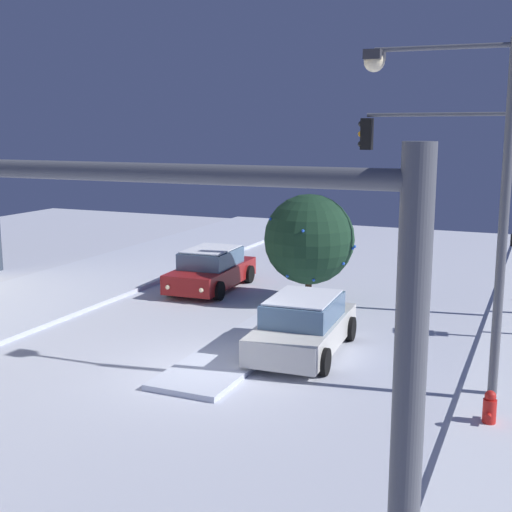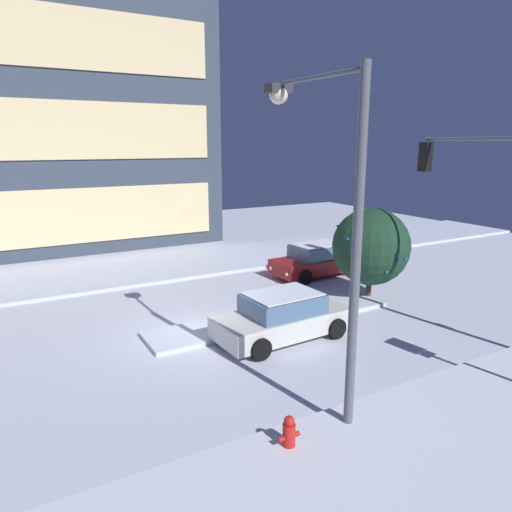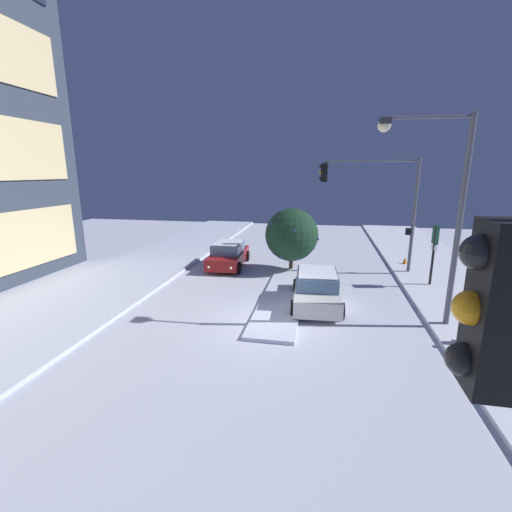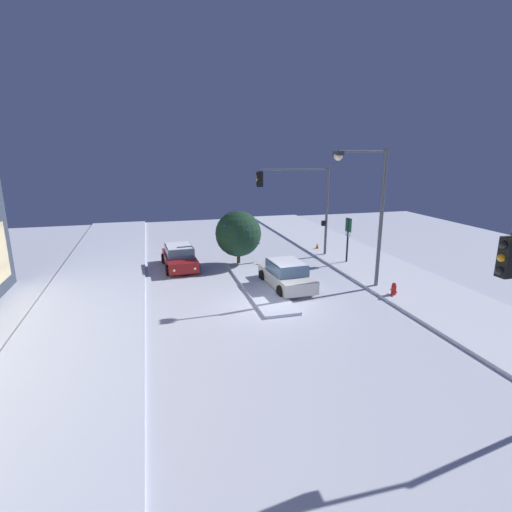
# 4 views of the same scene
# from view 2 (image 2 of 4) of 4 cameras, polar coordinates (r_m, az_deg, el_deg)

# --- Properties ---
(ground) EXTENTS (52.00, 52.00, 0.00)m
(ground) POSITION_cam_2_polar(r_m,az_deg,el_deg) (15.60, -8.01, -9.36)
(ground) COLOR silver
(curb_strip_near) EXTENTS (52.00, 5.20, 0.14)m
(curb_strip_near) POSITION_cam_2_polar(r_m,az_deg,el_deg) (9.29, 14.13, -26.83)
(curb_strip_near) COLOR silver
(curb_strip_near) RESTS_ON ground
(curb_strip_far) EXTENTS (52.00, 5.20, 0.14)m
(curb_strip_far) POSITION_cam_2_polar(r_m,az_deg,el_deg) (23.30, -15.73, -1.84)
(curb_strip_far) COLOR silver
(curb_strip_far) RESTS_ON ground
(median_strip) EXTENTS (9.00, 1.80, 0.14)m
(median_strip) POSITION_cam_2_polar(r_m,az_deg,el_deg) (16.63, 2.07, -7.50)
(median_strip) COLOR silver
(median_strip) RESTS_ON ground
(office_tower_main) EXTENTS (19.28, 12.07, 26.72)m
(office_tower_main) POSITION_cam_2_polar(r_m,az_deg,el_deg) (33.46, -26.27, 24.86)
(office_tower_main) COLOR #384251
(office_tower_main) RESTS_ON ground
(car_near) EXTENTS (4.51, 2.26, 1.49)m
(car_near) POSITION_cam_2_polar(r_m,az_deg,el_deg) (14.94, 3.24, -7.37)
(car_near) COLOR silver
(car_near) RESTS_ON ground
(car_far) EXTENTS (4.53, 2.22, 1.49)m
(car_far) POSITION_cam_2_polar(r_m,az_deg,el_deg) (22.15, 7.44, -0.52)
(car_far) COLOR maroon
(car_far) RESTS_ON ground
(traffic_light_corner_near_right) EXTENTS (0.32, 5.27, 6.36)m
(traffic_light_corner_near_right) POSITION_cam_2_polar(r_m,az_deg,el_deg) (16.04, 27.32, 6.18)
(traffic_light_corner_near_right) COLOR #565960
(traffic_light_corner_near_right) RESTS_ON ground
(street_lamp_arched) EXTENTS (0.56, 3.08, 7.49)m
(street_lamp_arched) POSITION_cam_2_polar(r_m,az_deg,el_deg) (10.00, 8.93, 6.95)
(street_lamp_arched) COLOR #565960
(street_lamp_arched) RESTS_ON ground
(fire_hydrant) EXTENTS (0.48, 0.26, 0.79)m
(fire_hydrant) POSITION_cam_2_polar(r_m,az_deg,el_deg) (10.03, 4.01, -20.75)
(fire_hydrant) COLOR red
(fire_hydrant) RESTS_ON ground
(decorated_tree_median) EXTENTS (3.00, 3.05, 3.63)m
(decorated_tree_median) POSITION_cam_2_polar(r_m,az_deg,el_deg) (18.76, 13.73, 1.10)
(decorated_tree_median) COLOR #473323
(decorated_tree_median) RESTS_ON ground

